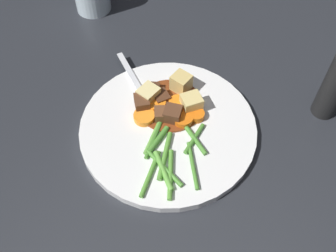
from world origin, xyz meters
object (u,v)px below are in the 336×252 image
Objects in this scene: carrot_slice_4 at (144,117)px; potato_chunk_2 at (181,83)px; carrot_slice_3 at (183,119)px; potato_chunk_1 at (148,95)px; meat_chunk_3 at (164,115)px; dinner_plate at (168,129)px; pepper_mill at (335,87)px; carrot_slice_0 at (156,104)px; meat_chunk_0 at (173,114)px; carrot_slice_2 at (178,104)px; meat_chunk_1 at (142,103)px; carrot_slice_1 at (196,115)px; fork at (139,88)px; meat_chunk_2 at (155,90)px; potato_chunk_0 at (191,103)px; meat_chunk_4 at (161,98)px.

carrot_slice_4 is 0.09m from potato_chunk_2.
potato_chunk_1 is at bearing 56.35° from carrot_slice_3.
meat_chunk_3 is at bearing -84.12° from carrot_slice_4.
dinner_plate is 2.33× the size of pepper_mill.
carrot_slice_3 is (0.01, -0.02, 0.01)m from dinner_plate.
meat_chunk_0 reaches higher than carrot_slice_0.
carrot_slice_2 is at bearing -85.98° from carrot_slice_0.
meat_chunk_1 is (-0.05, 0.06, -0.00)m from potato_chunk_2.
carrot_slice_1 is 0.09m from potato_chunk_1.
fork is (0.06, 0.02, -0.00)m from carrot_slice_4.
dinner_plate is at bearing 116.72° from carrot_slice_3.
carrot_slice_2 is 1.04× the size of meat_chunk_3.
meat_chunk_1 reaches higher than fork.
carrot_slice_0 is 0.07m from carrot_slice_1.
carrot_slice_1 is (-0.02, -0.07, -0.00)m from carrot_slice_0.
potato_chunk_1 is at bearing 153.35° from meat_chunk_2.
carrot_slice_4 is at bearing 96.28° from carrot_slice_1.
potato_chunk_1 is (0.04, -0.00, 0.01)m from carrot_slice_4.
carrot_slice_0 is 0.06m from potato_chunk_2.
potato_chunk_0 is 0.98× the size of potato_chunk_1.
fork is (0.04, 0.01, -0.01)m from meat_chunk_1.
potato_chunk_0 reaches higher than dinner_plate.
pepper_mill is at bearing -79.80° from meat_chunk_3.
meat_chunk_4 is (0.04, 0.01, -0.00)m from meat_chunk_3.
pepper_mill reaches higher than dinner_plate.
meat_chunk_2 is (0.07, 0.03, 0.02)m from dinner_plate.
meat_chunk_2 reaches higher than carrot_slice_4.
potato_chunk_2 is 0.07m from meat_chunk_3.
dinner_plate is 0.03m from meat_chunk_0.
meat_chunk_0 reaches higher than dinner_plate.
meat_chunk_4 is at bearing 11.24° from meat_chunk_3.
carrot_slice_3 is 0.03m from potato_chunk_0.
carrot_slice_0 is at bearing 94.02° from carrot_slice_2.
potato_chunk_1 reaches higher than carrot_slice_4.
meat_chunk_4 is at bearing 74.72° from potato_chunk_0.
carrot_slice_4 is 0.05m from meat_chunk_4.
potato_chunk_2 is (0.04, 0.02, 0.00)m from potato_chunk_0.
potato_chunk_0 reaches higher than meat_chunk_3.
carrot_slice_1 is at bearing -66.45° from carrot_slice_3.
dinner_plate is 9.26× the size of carrot_slice_2.
meat_chunk_3 is at bearing -141.55° from fork.
potato_chunk_2 is at bearing -53.91° from meat_chunk_1.
carrot_slice_4 is at bearing 168.73° from meat_chunk_2.
potato_chunk_1 reaches higher than meat_chunk_4.
meat_chunk_4 is (0.01, 0.03, 0.00)m from carrot_slice_2.
carrot_slice_2 is 1.05× the size of meat_chunk_1.
meat_chunk_2 is at bearing 32.75° from meat_chunk_0.
potato_chunk_2 is at bearing 6.20° from carrot_slice_3.
meat_chunk_3 is at bearing 141.73° from carrot_slice_2.
potato_chunk_2 is (0.06, 0.03, 0.01)m from carrot_slice_1.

